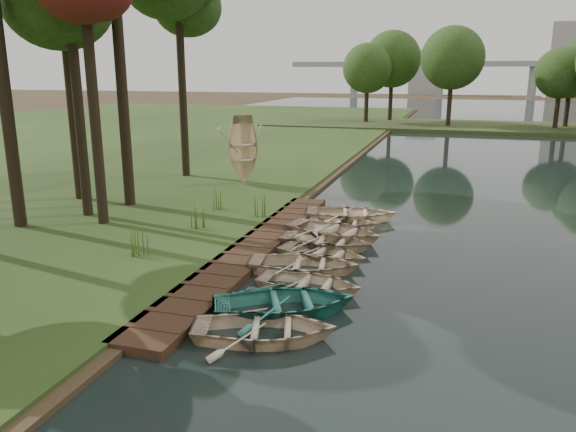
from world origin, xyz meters
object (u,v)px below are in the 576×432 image
(boardwalk, at_px, (253,250))
(stored_rowboat, at_px, (243,177))
(rowboat_0, at_px, (264,326))
(rowboat_2, at_px, (309,281))
(rowboat_1, at_px, (285,300))

(boardwalk, height_order, stored_rowboat, stored_rowboat)
(boardwalk, relative_size, stored_rowboat, 4.21)
(rowboat_0, bearing_deg, rowboat_2, -19.32)
(rowboat_1, bearing_deg, rowboat_2, -32.02)
(rowboat_0, distance_m, rowboat_2, 3.33)
(boardwalk, xyz_separation_m, rowboat_0, (2.63, -6.31, 0.27))
(boardwalk, relative_size, rowboat_0, 4.52)
(rowboat_0, bearing_deg, boardwalk, 7.53)
(rowboat_1, xyz_separation_m, rowboat_2, (0.21, 1.72, -0.07))
(rowboat_0, relative_size, stored_rowboat, 0.93)
(rowboat_2, bearing_deg, rowboat_1, 175.56)
(boardwalk, distance_m, rowboat_2, 4.15)
(boardwalk, height_order, rowboat_0, rowboat_0)
(rowboat_1, bearing_deg, boardwalk, 4.54)
(boardwalk, xyz_separation_m, rowboat_1, (2.66, -4.71, 0.30))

